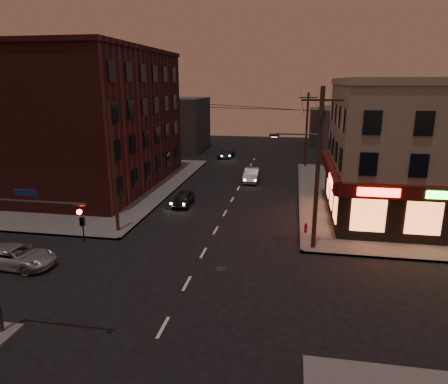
% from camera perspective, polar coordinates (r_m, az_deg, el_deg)
% --- Properties ---
extents(ground, '(120.00, 120.00, 0.00)m').
position_cam_1_polar(ground, '(21.89, -5.35, -12.90)').
color(ground, black).
rests_on(ground, ground).
extents(sidewalk_ne, '(24.00, 28.00, 0.15)m').
position_cam_1_polar(sidewalk_ne, '(40.96, 27.65, -0.91)').
color(sidewalk_ne, '#514F4C').
rests_on(sidewalk_ne, ground).
extents(sidewalk_nw, '(24.00, 28.00, 0.15)m').
position_cam_1_polar(sidewalk_nw, '(45.34, -21.29, 1.26)').
color(sidewalk_nw, '#514F4C').
rests_on(sidewalk_nw, ground).
extents(pizza_building, '(15.85, 12.85, 10.50)m').
position_cam_1_polar(pizza_building, '(34.08, 28.15, 5.16)').
color(pizza_building, gray).
rests_on(pizza_building, sidewalk_ne).
extents(brick_apartment, '(12.00, 20.00, 13.00)m').
position_cam_1_polar(brick_apartment, '(42.59, -18.05, 9.70)').
color(brick_apartment, '#4A1A17').
rests_on(brick_apartment, sidewalk_nw).
extents(bg_building_ne_a, '(10.00, 12.00, 7.00)m').
position_cam_1_polar(bg_building_ne_a, '(57.63, 18.73, 7.80)').
color(bg_building_ne_a, '#3F3D3A').
rests_on(bg_building_ne_a, ground).
extents(bg_building_nw, '(9.00, 10.00, 8.00)m').
position_cam_1_polar(bg_building_nw, '(63.56, -6.95, 9.59)').
color(bg_building_nw, '#3F3D3A').
rests_on(bg_building_nw, ground).
extents(bg_building_ne_b, '(8.00, 8.00, 6.00)m').
position_cam_1_polar(bg_building_ne_b, '(71.25, 15.46, 8.97)').
color(bg_building_ne_b, '#3F3D3A').
rests_on(bg_building_ne_b, ground).
extents(utility_pole_main, '(4.20, 0.44, 10.00)m').
position_cam_1_polar(utility_pole_main, '(24.82, 13.06, 4.35)').
color(utility_pole_main, '#382619').
rests_on(utility_pole_main, sidewalk_ne).
extents(utility_pole_far, '(0.26, 0.26, 9.00)m').
position_cam_1_polar(utility_pole_far, '(50.89, 11.71, 8.69)').
color(utility_pole_far, '#382619').
rests_on(utility_pole_far, sidewalk_ne).
extents(utility_pole_west, '(0.24, 0.24, 9.00)m').
position_cam_1_polar(utility_pole_west, '(28.38, -15.50, 3.26)').
color(utility_pole_west, '#382619').
rests_on(utility_pole_west, sidewalk_nw).
extents(traffic_signal, '(4.49, 0.32, 6.47)m').
position_cam_1_polar(traffic_signal, '(17.98, -28.19, -6.69)').
color(traffic_signal, '#333538').
rests_on(traffic_signal, ground).
extents(suv_cross, '(4.64, 2.38, 1.25)m').
position_cam_1_polar(suv_cross, '(26.27, -27.48, -8.16)').
color(suv_cross, '#95999D').
rests_on(suv_cross, ground).
extents(sedan_near, '(1.51, 3.61, 1.22)m').
position_cam_1_polar(sedan_near, '(34.74, -5.82, -0.94)').
color(sedan_near, black).
rests_on(sedan_near, ground).
extents(sedan_mid, '(1.57, 4.36, 1.43)m').
position_cam_1_polar(sedan_mid, '(43.01, 3.98, 2.45)').
color(sedan_mid, slate).
rests_on(sedan_mid, ground).
extents(sedan_far, '(2.25, 4.42, 1.23)m').
position_cam_1_polar(sedan_far, '(56.57, 0.34, 5.53)').
color(sedan_far, '#1C2839').
rests_on(sedan_far, ground).
extents(fire_hydrant, '(0.31, 0.31, 0.69)m').
position_cam_1_polar(fire_hydrant, '(28.64, 11.62, -4.98)').
color(fire_hydrant, maroon).
rests_on(fire_hydrant, sidewalk_ne).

